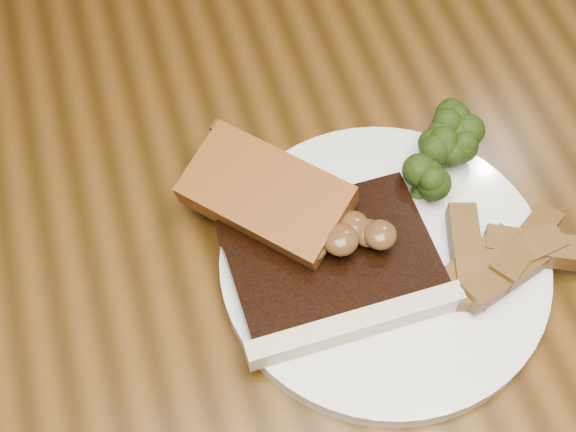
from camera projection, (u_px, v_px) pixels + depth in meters
name	position (u px, v px, depth m)	size (l,w,h in m)	color
dining_table	(278.00, 307.00, 0.71)	(1.60, 0.90, 0.75)	#4F300F
chair_far	(19.00, 38.00, 1.13)	(0.48, 0.48, 0.88)	black
plate	(384.00, 264.00, 0.62)	(0.26, 0.26, 0.01)	white
steak	(333.00, 265.00, 0.60)	(0.15, 0.12, 0.02)	black
steak_bone	(355.00, 327.00, 0.58)	(0.16, 0.02, 0.02)	beige
mushroom_pile	(336.00, 241.00, 0.59)	(0.08, 0.08, 0.03)	#56301B
garlic_bread	(267.00, 210.00, 0.63)	(0.12, 0.07, 0.03)	brown
potato_wedges	(481.00, 251.00, 0.61)	(0.11, 0.11, 0.02)	brown
broccoli_cluster	(432.00, 149.00, 0.65)	(0.07, 0.07, 0.04)	#22350C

